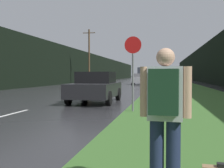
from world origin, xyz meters
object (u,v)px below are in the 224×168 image
object	(u,v)px
car_passing_far	(139,79)
delivery_truck	(142,73)
hitchhiker_with_backpack	(165,111)
stop_sign	(133,67)
car_passing_near	(95,87)

from	to	relation	value
car_passing_far	delivery_truck	size ratio (longest dim) A/B	0.60
hitchhiker_with_backpack	car_passing_far	bearing A→B (deg)	100.50
stop_sign	car_passing_far	distance (m)	28.28
stop_sign	car_passing_far	size ratio (longest dim) A/B	0.68
stop_sign	hitchhiker_with_backpack	bearing A→B (deg)	-80.97
stop_sign	car_passing_far	bearing A→B (deg)	94.41
car_passing_far	stop_sign	bearing A→B (deg)	94.41
car_passing_near	car_passing_far	xyz separation A→B (m)	(0.00, 25.01, 0.02)
hitchhiker_with_backpack	car_passing_far	world-z (taller)	hitchhiker_with_backpack
stop_sign	hitchhiker_with_backpack	distance (m)	7.09
hitchhiker_with_backpack	car_passing_near	size ratio (longest dim) A/B	0.39
hitchhiker_with_backpack	delivery_truck	bearing A→B (deg)	99.68
hitchhiker_with_backpack	car_passing_far	distance (m)	35.31
car_passing_far	delivery_truck	distance (m)	53.47
delivery_truck	car_passing_far	bearing A→B (deg)	-86.03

